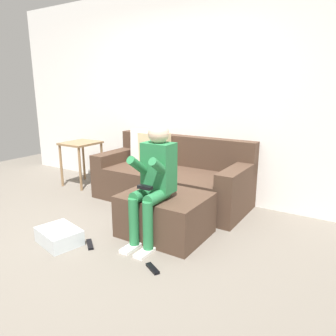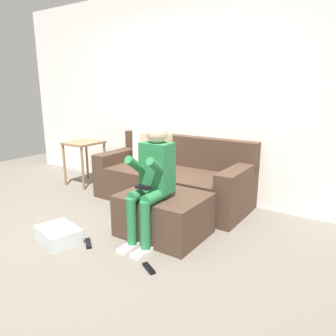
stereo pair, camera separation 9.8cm
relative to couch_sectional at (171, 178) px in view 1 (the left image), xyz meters
The scene contains 9 objects.
ground_plane 1.57m from the couch_sectional, 93.77° to the right, with size 8.04×8.04×0.00m, color #6B6359.
wall_back 1.15m from the couch_sectional, 103.56° to the left, with size 6.18×0.10×2.75m, color white.
couch_sectional is the anchor object (origin of this frame).
ottoman 1.02m from the couch_sectional, 61.45° to the right, with size 0.83×0.67×0.43m, color #473326.
person_seated 1.20m from the couch_sectional, 66.17° to the right, with size 0.29×0.57×1.15m.
storage_bin 1.64m from the couch_sectional, 99.77° to the right, with size 0.42×0.31×0.15m, color silver.
side_table 1.55m from the couch_sectional, behind, with size 0.47×0.51×0.67m.
remote_near_ottoman 1.70m from the couch_sectional, 63.35° to the right, with size 0.17×0.05×0.02m, color black.
remote_by_storage_bin 1.51m from the couch_sectional, 89.75° to the right, with size 0.20×0.05×0.02m, color black.
Camera 1 is at (2.21, -1.87, 1.47)m, focal length 33.88 mm.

